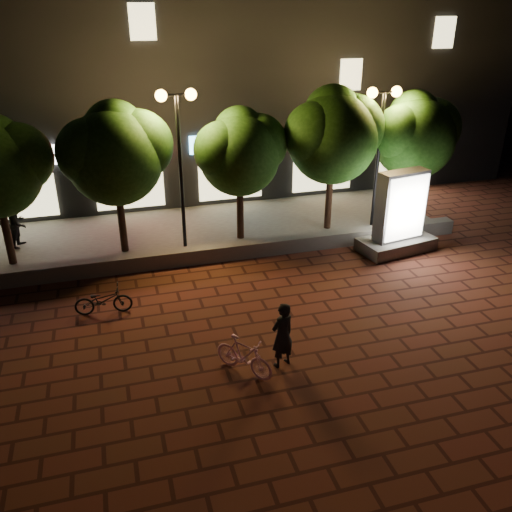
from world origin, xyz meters
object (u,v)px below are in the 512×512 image
object	(u,v)px
street_lamp_right	(382,122)
ad_kiosk	(399,219)
tree_mid	(240,149)
tree_right	(334,133)
tree_far_right	(416,133)
scooter_pink	(244,356)
street_lamp_left	(178,130)
scooter_parked	(103,300)
pedestrian	(18,224)
tree_left	(116,151)
rider	(282,335)

from	to	relation	value
street_lamp_right	ad_kiosk	xyz separation A→B (m)	(-0.15, -2.08, -2.78)
tree_mid	tree_right	world-z (taller)	tree_right
tree_far_right	scooter_pink	bearing A→B (deg)	-138.51
street_lamp_left	ad_kiosk	xyz separation A→B (m)	(6.85, -2.08, -2.92)
scooter_pink	street_lamp_left	bearing A→B (deg)	52.23
tree_right	scooter_parked	bearing A→B (deg)	-154.57
street_lamp_left	pedestrian	distance (m)	6.42
tree_left	scooter_parked	bearing A→B (deg)	-102.14
tree_right	rider	bearing A→B (deg)	-120.01
street_lamp_right	street_lamp_left	bearing A→B (deg)	180.00
rider	street_lamp_left	bearing A→B (deg)	-101.67
tree_left	scooter_pink	size ratio (longest dim) A/B	3.24
ad_kiosk	rider	bearing A→B (deg)	-138.90
tree_right	scooter_parked	world-z (taller)	tree_right
tree_right	street_lamp_left	world-z (taller)	street_lamp_left
street_lamp_right	ad_kiosk	world-z (taller)	street_lamp_right
tree_mid	rider	bearing A→B (deg)	-97.30
tree_mid	rider	distance (m)	7.79
tree_right	tree_far_right	bearing A→B (deg)	-0.00
tree_left	rider	bearing A→B (deg)	-67.45
tree_far_right	pedestrian	distance (m)	14.20
tree_right	scooter_parked	distance (m)	9.55
tree_mid	ad_kiosk	bearing A→B (deg)	-26.08
tree_far_right	scooter_parked	distance (m)	12.34
tree_left	scooter_parked	world-z (taller)	tree_left
tree_mid	rider	world-z (taller)	tree_mid
scooter_parked	scooter_pink	bearing A→B (deg)	-135.17
scooter_parked	tree_mid	bearing A→B (deg)	-46.61
street_lamp_left	scooter_parked	size ratio (longest dim) A/B	3.43
scooter_parked	pedestrian	bearing A→B (deg)	31.20
street_lamp_left	tree_far_right	bearing A→B (deg)	1.76
tree_right	tree_far_right	xyz separation A→B (m)	(3.20, -0.00, -0.20)
tree_far_right	scooter_pink	world-z (taller)	tree_far_right
pedestrian	tree_mid	bearing A→B (deg)	-83.21
tree_right	pedestrian	distance (m)	11.13
tree_left	tree_far_right	xyz separation A→B (m)	(10.50, -0.00, -0.08)
tree_right	street_lamp_right	bearing A→B (deg)	-9.10
tree_mid	street_lamp_left	bearing A→B (deg)	-172.69
scooter_pink	pedestrian	distance (m)	10.34
tree_mid	scooter_parked	distance (m)	6.80
tree_left	scooter_pink	world-z (taller)	tree_left
tree_mid	pedestrian	distance (m)	7.88
tree_right	pedestrian	world-z (taller)	tree_right
tree_left	scooter_parked	xyz separation A→B (m)	(-0.83, -3.87, -3.05)
tree_mid	scooter_parked	world-z (taller)	tree_mid
tree_far_right	rider	distance (m)	10.77
tree_left	tree_mid	size ratio (longest dim) A/B	1.09
tree_far_right	pedestrian	size ratio (longest dim) A/B	2.96
tree_mid	scooter_pink	xyz separation A→B (m)	(-1.86, -7.39, -2.76)
pedestrian	rider	bearing A→B (deg)	-126.39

